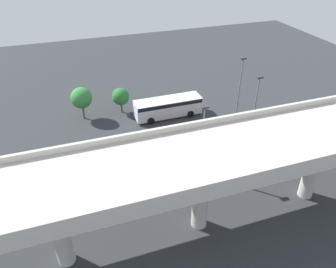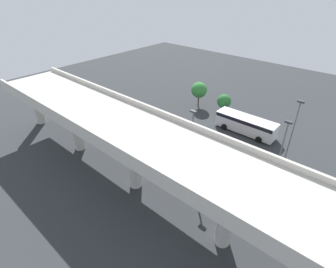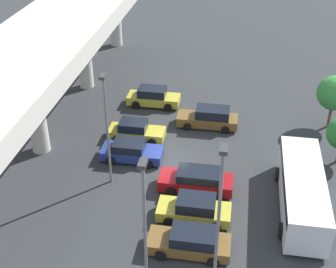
# 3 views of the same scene
# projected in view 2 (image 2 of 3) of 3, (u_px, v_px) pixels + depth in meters

# --- Properties ---
(ground_plane) EXTENTS (94.83, 94.83, 0.00)m
(ground_plane) POSITION_uv_depth(u_px,v_px,m) (190.00, 148.00, 35.68)
(ground_plane) COLOR #2D3033
(highway_overpass) EXTENTS (45.57, 7.56, 8.14)m
(highway_overpass) POSITION_uv_depth(u_px,v_px,m) (132.00, 135.00, 25.90)
(highway_overpass) COLOR #BCB7AD
(highway_overpass) RESTS_ON ground_plane
(parked_car_0) EXTENTS (2.07, 4.65, 1.47)m
(parked_car_0) POSITION_uv_depth(u_px,v_px,m) (256.00, 160.00, 32.06)
(parked_car_0) COLOR brown
(parked_car_0) RESTS_ON ground_plane
(parked_car_1) EXTENTS (2.06, 4.46, 1.58)m
(parked_car_1) POSITION_uv_depth(u_px,v_px,m) (236.00, 152.00, 33.52)
(parked_car_1) COLOR gold
(parked_car_1) RESTS_ON ground_plane
(parked_car_2) EXTENTS (2.09, 4.85, 1.54)m
(parked_car_2) POSITION_uv_depth(u_px,v_px,m) (216.00, 144.00, 35.00)
(parked_car_2) COLOR maroon
(parked_car_2) RESTS_ON ground_plane
(parked_car_3) EXTENTS (2.13, 4.43, 1.44)m
(parked_car_3) POSITION_uv_depth(u_px,v_px,m) (176.00, 153.00, 33.37)
(parked_car_3) COLOR navy
(parked_car_3) RESTS_ON ground_plane
(parked_car_4) EXTENTS (1.98, 4.34, 1.54)m
(parked_car_4) POSITION_uv_depth(u_px,v_px,m) (159.00, 146.00, 34.72)
(parked_car_4) COLOR gold
(parked_car_4) RESTS_ON ground_plane
(parked_car_5) EXTENTS (2.01, 4.85, 1.67)m
(parked_car_5) POSITION_uv_depth(u_px,v_px,m) (170.00, 124.00, 39.77)
(parked_car_5) COLOR brown
(parked_car_5) RESTS_ON ground_plane
(parked_car_6) EXTENTS (1.99, 4.54, 1.64)m
(parked_car_6) POSITION_uv_depth(u_px,v_px,m) (132.00, 131.00, 38.10)
(parked_car_6) COLOR gold
(parked_car_6) RESTS_ON ground_plane
(shuttle_bus) EXTENTS (8.90, 2.78, 2.50)m
(shuttle_bus) POSITION_uv_depth(u_px,v_px,m) (246.00, 124.00, 38.42)
(shuttle_bus) COLOR silver
(shuttle_bus) RESTS_ON ground_plane
(lamp_post_near_aisle) EXTENTS (0.70, 0.35, 7.91)m
(lamp_post_near_aisle) POSITION_uv_depth(u_px,v_px,m) (192.00, 137.00, 29.23)
(lamp_post_near_aisle) COLOR slate
(lamp_post_near_aisle) RESTS_ON ground_plane
(lamp_post_mid_lot) EXTENTS (0.70, 0.35, 8.93)m
(lamp_post_mid_lot) POSITION_uv_depth(u_px,v_px,m) (292.00, 132.00, 29.18)
(lamp_post_mid_lot) COLOR slate
(lamp_post_mid_lot) RESTS_ON ground_plane
(lamp_post_by_overpass) EXTENTS (0.70, 0.35, 7.95)m
(lamp_post_by_overpass) POSITION_uv_depth(u_px,v_px,m) (281.00, 149.00, 27.14)
(lamp_post_by_overpass) COLOR slate
(lamp_post_by_overpass) RESTS_ON ground_plane
(tree_front_left) EXTENTS (2.31, 2.31, 3.54)m
(tree_front_left) POSITION_uv_depth(u_px,v_px,m) (224.00, 101.00, 43.13)
(tree_front_left) COLOR brown
(tree_front_left) RESTS_ON ground_plane
(tree_front_centre) EXTENTS (2.75, 2.75, 4.40)m
(tree_front_centre) POSITION_uv_depth(u_px,v_px,m) (199.00, 90.00, 45.67)
(tree_front_centre) COLOR brown
(tree_front_centre) RESTS_ON ground_plane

